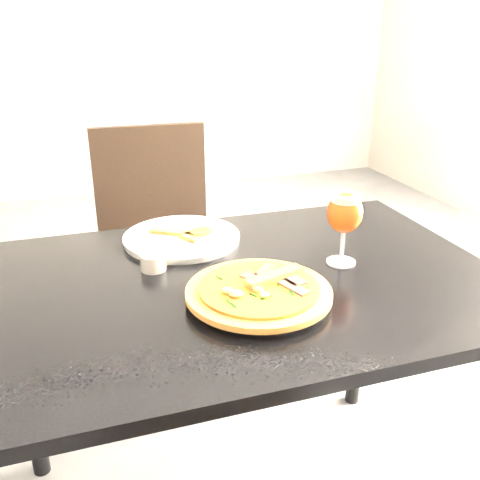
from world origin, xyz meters
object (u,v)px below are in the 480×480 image
object	(u,v)px
pizza	(259,290)
dining_table	(241,312)
beer_glass	(345,213)
chair_far	(159,247)

from	to	relation	value
pizza	dining_table	bearing A→B (deg)	90.67
beer_glass	pizza	bearing A→B (deg)	-156.52
dining_table	beer_glass	size ratio (longest dim) A/B	6.79
chair_far	pizza	size ratio (longest dim) A/B	3.06
dining_table	beer_glass	distance (m)	0.34
pizza	beer_glass	world-z (taller)	beer_glass
chair_far	beer_glass	bearing A→B (deg)	-65.38
dining_table	pizza	xyz separation A→B (m)	(0.00, -0.11, 0.11)
chair_far	beer_glass	world-z (taller)	chair_far
dining_table	chair_far	world-z (taller)	chair_far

